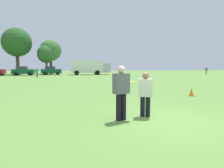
% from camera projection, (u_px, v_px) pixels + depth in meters
% --- Properties ---
extents(ground_plane, '(164.27, 164.27, 0.00)m').
position_uv_depth(ground_plane, '(164.00, 120.00, 6.22)').
color(ground_plane, '#608C3D').
extents(player_thrower, '(0.55, 0.42, 1.75)m').
position_uv_depth(player_thrower, '(121.00, 90.00, 6.17)').
color(player_thrower, black).
rests_on(player_thrower, ground).
extents(player_defender, '(0.53, 0.43, 1.53)m').
position_uv_depth(player_defender, '(145.00, 92.00, 6.64)').
color(player_defender, black).
rests_on(player_defender, ground).
extents(frisbee, '(0.27, 0.27, 0.06)m').
position_uv_depth(frisbee, '(131.00, 82.00, 6.32)').
color(frisbee, yellow).
extents(traffic_cone, '(0.32, 0.32, 0.48)m').
position_uv_depth(traffic_cone, '(191.00, 92.00, 11.44)').
color(traffic_cone, '#D8590C').
rests_on(traffic_cone, ground).
extents(parked_car_center, '(4.27, 2.34, 1.82)m').
position_uv_depth(parked_car_center, '(23.00, 71.00, 39.09)').
color(parked_car_center, '#0C4C2D').
rests_on(parked_car_center, ground).
extents(parked_car_mid_right, '(4.27, 2.34, 1.82)m').
position_uv_depth(parked_car_mid_right, '(51.00, 71.00, 41.73)').
color(parked_car_mid_right, '#0C4C2D').
rests_on(parked_car_mid_right, ground).
extents(box_truck, '(8.59, 3.22, 3.18)m').
position_uv_depth(box_truck, '(90.00, 67.00, 42.34)').
color(box_truck, white).
rests_on(box_truck, ground).
extents(bystander_sideline_watcher, '(0.44, 0.49, 1.54)m').
position_uv_depth(bystander_sideline_watcher, '(37.00, 72.00, 32.29)').
color(bystander_sideline_watcher, '#4C4C51').
rests_on(bystander_sideline_watcher, ground).
extents(bystander_far_jogger, '(0.48, 0.31, 1.68)m').
position_uv_depth(bystander_far_jogger, '(206.00, 70.00, 45.39)').
color(bystander_far_jogger, gray).
rests_on(bystander_far_jogger, ground).
extents(tree_east_oak, '(6.38, 6.38, 10.36)m').
position_uv_depth(tree_east_oak, '(17.00, 42.00, 43.21)').
color(tree_east_oak, brown).
rests_on(tree_east_oak, ground).
extents(tree_far_east_pine, '(4.16, 4.16, 6.76)m').
position_uv_depth(tree_far_east_pine, '(46.00, 54.00, 45.00)').
color(tree_far_east_pine, brown).
rests_on(tree_far_east_pine, ground).
extents(tree_far_west_pine, '(5.02, 5.02, 8.16)m').
position_uv_depth(tree_far_west_pine, '(51.00, 50.00, 46.25)').
color(tree_far_west_pine, brown).
rests_on(tree_far_west_pine, ground).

